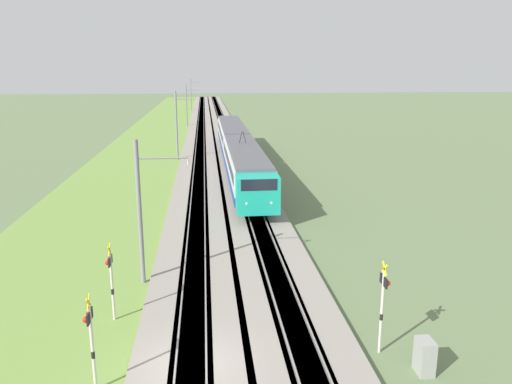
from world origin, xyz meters
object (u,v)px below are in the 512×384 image
crossing_signal_far (383,298)px  equipment_cabinet (425,357)px  catenary_mast_near (141,212)px  catenary_mast_mid (177,125)px  catenary_mast_far (187,105)px  crossing_signal_aux (111,275)px  catenary_mast_distant (191,94)px  crossing_signal_near (91,335)px  passenger_train (238,148)px

crossing_signal_far → equipment_cabinet: bearing=-52.7°
catenary_mast_near → equipment_cabinet: catenary_mast_near is taller
crossing_signal_far → equipment_cabinet: (-1.44, -1.10, -1.58)m
catenary_mast_mid → catenary_mast_far: size_ratio=1.07×
crossing_signal_aux → catenary_mast_far: (72.68, -0.87, 1.74)m
catenary_mast_far → catenary_mast_distant: catenary_mast_distant is taller
crossing_signal_near → catenary_mast_near: catenary_mast_near is taller
crossing_signal_far → equipment_cabinet: crossing_signal_far is taller
crossing_signal_far → catenary_mast_far: (76.08, 9.54, 1.65)m
crossing_signal_near → crossing_signal_aux: size_ratio=1.00×
passenger_train → catenary_mast_far: size_ratio=5.55×
catenary_mast_near → equipment_cabinet: bearing=-128.8°
crossing_signal_far → catenary_mast_near: bearing=143.3°
crossing_signal_near → crossing_signal_aux: crossing_signal_near is taller
passenger_train → catenary_mast_far: bearing=-170.7°
catenary_mast_near → catenary_mast_distant: 103.46m
crossing_signal_near → catenary_mast_near: 8.68m
passenger_train → catenary_mast_mid: (5.64, 6.58, 1.86)m
crossing_signal_near → crossing_signal_aux: bearing=-87.6°
catenary_mast_near → catenary_mast_distant: (103.46, 0.01, 0.32)m
crossing_signal_near → catenary_mast_far: size_ratio=0.47×
crossing_signal_near → catenary_mast_near: size_ratio=0.48×
catenary_mast_near → passenger_train: bearing=-12.8°
catenary_mast_far → catenary_mast_distant: 34.49m
crossing_signal_near → equipment_cabinet: crossing_signal_near is taller
equipment_cabinet → crossing_signal_aux: bearing=67.2°
catenary_mast_near → equipment_cabinet: size_ratio=5.69×
catenary_mast_far → equipment_cabinet: bearing=-172.2°
passenger_train → crossing_signal_near: size_ratio=11.82×
crossing_signal_near → catenary_mast_far: bearing=-90.5°
crossing_signal_far → catenary_mast_near: size_ratio=0.50×
passenger_train → equipment_cabinet: (-37.38, -4.06, -1.62)m
passenger_train → crossing_signal_far: bearing=4.7°
catenary_mast_far → crossing_signal_aux: bearing=179.3°
crossing_signal_near → crossing_signal_aux: (4.79, 0.20, -0.01)m
crossing_signal_near → passenger_train: bearing=-101.0°
crossing_signal_far → crossing_signal_near: bearing=-172.2°
passenger_train → crossing_signal_far: size_ratio=11.40×
catenary_mast_near → catenary_mast_mid: catenary_mast_mid is taller
crossing_signal_far → crossing_signal_aux: bearing=162.0°
catenary_mast_mid → catenary_mast_far: catenary_mast_mid is taller
passenger_train → equipment_cabinet: passenger_train is taller
passenger_train → crossing_signal_aux: bearing=-12.9°
catenary_mast_mid → crossing_signal_near: bearing=179.1°
crossing_signal_aux → catenary_mast_far: catenary_mast_far is taller
catenary_mast_mid → catenary_mast_distant: (68.97, -0.00, -0.03)m
passenger_train → crossing_signal_aux: size_ratio=11.86×
crossing_signal_far → catenary_mast_mid: catenary_mast_mid is taller
catenary_mast_near → catenary_mast_mid: 34.49m
crossing_signal_aux → equipment_cabinet: bearing=157.2°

